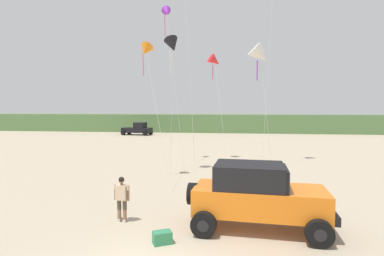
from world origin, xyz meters
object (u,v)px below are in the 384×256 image
person_watching (122,197)px  kite_blue_swept (215,61)px  jeep (257,195)px  kite_red_delta (172,45)px  distant_pickup (138,129)px  kite_pink_ribbon (260,55)px  kite_black_sled (146,50)px  kite_orange_streamer (167,12)px  cooler_box (162,238)px

person_watching → kite_blue_swept: (2.53, 14.09, 6.98)m
jeep → kite_red_delta: (-4.68, 8.81, 6.94)m
kite_blue_swept → jeep: bearing=-80.7°
jeep → kite_blue_swept: bearing=99.3°
distant_pickup → kite_blue_swept: bearing=-58.3°
kite_pink_ribbon → kite_black_sled: (-6.44, 0.33, 0.47)m
kite_blue_swept → kite_orange_streamer: bearing=-156.5°
distant_pickup → kite_orange_streamer: bearing=-67.1°
jeep → kite_black_sled: size_ratio=0.62×
person_watching → distant_pickup: size_ratio=0.35×
cooler_box → kite_blue_swept: 17.49m
distant_pickup → kite_red_delta: 29.98m
kite_pink_ribbon → kite_blue_swept: bearing=110.7°
distant_pickup → kite_black_sled: 31.28m
distant_pickup → kite_pink_ribbon: 34.05m
person_watching → cooler_box: (1.88, -1.59, -0.75)m
distant_pickup → kite_pink_ribbon: bearing=-61.0°
jeep → kite_pink_ribbon: 8.71m
jeep → kite_black_sled: kite_black_sled is taller
kite_pink_ribbon → kite_orange_streamer: bearing=136.4°
cooler_box → kite_orange_streamer: bearing=74.1°
kite_orange_streamer → kite_red_delta: bearing=-72.6°
person_watching → kite_red_delta: (0.16, 8.76, 7.21)m
jeep → person_watching: size_ratio=2.96×
jeep → person_watching: 4.85m
jeep → distant_pickup: bearing=113.6°
distant_pickup → kite_red_delta: kite_red_delta is taller
jeep → kite_black_sled: 10.94m
kite_pink_ribbon → cooler_box: bearing=-113.9°
person_watching → kite_black_sled: 9.45m
distant_pickup → kite_black_sled: (9.80, -28.98, 6.54)m
cooler_box → kite_black_sled: (-2.89, 8.32, 7.29)m
cooler_box → kite_pink_ribbon: kite_pink_ribbon is taller
jeep → person_watching: bearing=179.4°
kite_orange_streamer → jeep: bearing=-65.0°
person_watching → kite_pink_ribbon: (5.42, 6.41, 6.07)m
kite_black_sled → kite_red_delta: bearing=59.9°
person_watching → kite_blue_swept: kite_blue_swept is taller
kite_pink_ribbon → kite_blue_swept: size_ratio=0.89×
jeep → kite_orange_streamer: size_ratio=0.41×
jeep → cooler_box: size_ratio=8.80×
kite_red_delta → kite_black_sled: 2.43m
person_watching → kite_red_delta: bearing=89.0°
distant_pickup → kite_red_delta: (10.97, -26.95, 7.21)m
distant_pickup → kite_red_delta: size_ratio=0.55×
kite_blue_swept → kite_orange_streamer: (-3.55, -1.55, 3.48)m
person_watching → kite_black_sled: kite_black_sled is taller
distant_pickup → kite_orange_streamer: (9.79, -23.17, 10.46)m
person_watching → distant_pickup: 37.32m
kite_black_sled → jeep: bearing=-49.2°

